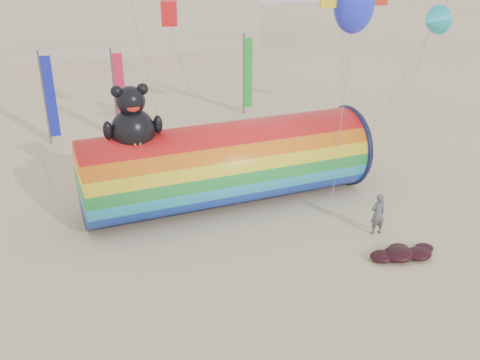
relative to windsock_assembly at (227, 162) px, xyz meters
name	(u,v)px	position (x,y,z in m)	size (l,w,h in m)	color
ground	(243,259)	(-1.15, -4.58, -1.87)	(160.00, 160.00, 0.00)	#CCB58C
windsock_assembly	(227,162)	(0.00, 0.00, 0.00)	(12.26, 3.73, 5.65)	red
kite_handler	(378,214)	(4.35, -4.82, -1.03)	(0.62, 0.40, 1.69)	#4F5256
fabric_bundle	(403,253)	(4.21, -6.64, -1.70)	(2.62, 1.35, 0.41)	black
festival_banners	(144,88)	(-1.01, 10.87, 0.76)	(12.95, 2.10, 5.20)	#59595E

